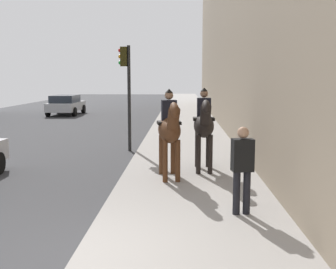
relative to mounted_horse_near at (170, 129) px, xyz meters
name	(u,v)px	position (x,y,z in m)	size (l,w,h in m)	color
sidewalk_slab	(197,264)	(-4.89, -0.54, -1.37)	(120.00, 3.68, 0.12)	gray
mounted_horse_near	(170,129)	(0.00, 0.00, 0.00)	(2.15, 0.79, 2.33)	#4C2B16
mounted_horse_far	(204,125)	(0.93, -0.93, 0.01)	(2.15, 0.60, 2.34)	black
pedestrian_greeting	(242,164)	(-2.81, -1.47, -0.33)	(0.31, 0.43, 1.70)	black
car_near_lane	(66,104)	(19.39, 8.11, -0.66)	(4.22, 2.11, 1.44)	#B7BABF
traffic_light_near_curb	(127,81)	(4.69, 1.72, 1.17)	(0.20, 0.44, 3.88)	black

